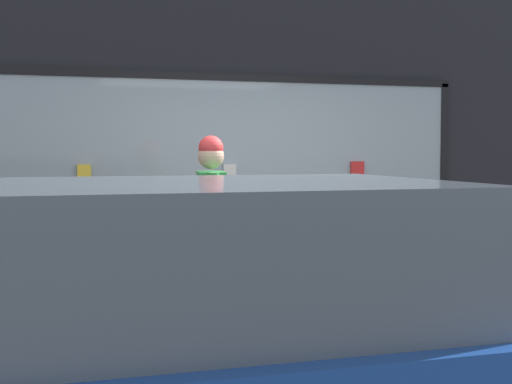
% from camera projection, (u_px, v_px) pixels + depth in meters
% --- Properties ---
extents(ground_plane, '(40.00, 40.00, 0.00)m').
position_uv_depth(ground_plane, '(318.00, 345.00, 5.64)').
color(ground_plane, '#38383A').
extents(shopfront_facade, '(7.69, 0.29, 3.53)m').
position_uv_depth(shopfront_facade, '(233.00, 132.00, 7.80)').
color(shopfront_facade, black).
rests_on(shopfront_facade, ground_plane).
extents(display_table_left, '(2.75, 0.70, 0.93)m').
position_uv_depth(display_table_left, '(107.00, 240.00, 6.27)').
color(display_table_left, brown).
rests_on(display_table_left, ground_plane).
extents(display_table_right, '(2.75, 0.71, 0.88)m').
position_uv_depth(display_table_right, '(417.00, 233.00, 7.15)').
color(display_table_right, brown).
rests_on(display_table_right, ground_plane).
extents(person_browsing, '(0.29, 0.65, 1.66)m').
position_uv_depth(person_browsing, '(211.00, 219.00, 5.88)').
color(person_browsing, '#2D334C').
rests_on(person_browsing, ground_plane).
extents(small_dog, '(0.33, 0.52, 0.41)m').
position_uv_depth(small_dog, '(184.00, 311.00, 5.54)').
color(small_dog, black).
rests_on(small_dog, ground_plane).
extents(parked_car, '(4.23, 1.92, 1.41)m').
position_uv_depth(parked_car, '(172.00, 342.00, 2.97)').
color(parked_car, navy).
rests_on(parked_car, ground_plane).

